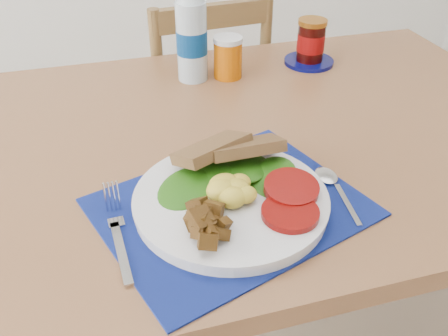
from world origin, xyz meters
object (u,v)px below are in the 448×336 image
chair_far (204,95)px  juice_glass (228,58)px  breakfast_plate (228,198)px  jam_on_saucer (311,44)px  water_bottle (192,35)px

chair_far → juice_glass: bearing=83.1°
breakfast_plate → jam_on_saucer: 0.65m
breakfast_plate → jam_on_saucer: bearing=38.9°
chair_far → water_bottle: chair_far is taller
breakfast_plate → jam_on_saucer: (0.38, 0.52, 0.03)m
juice_glass → jam_on_saucer: (0.23, 0.02, 0.00)m
chair_far → jam_on_saucer: size_ratio=8.14×
juice_glass → water_bottle: bearing=171.0°
juice_glass → jam_on_saucer: jam_on_saucer is taller
water_bottle → jam_on_saucer: size_ratio=1.95×
chair_far → breakfast_plate: size_ratio=3.35×
breakfast_plate → juice_glass: juice_glass is taller
juice_glass → chair_far: bearing=87.6°
breakfast_plate → water_bottle: 0.53m
jam_on_saucer → juice_glass: bearing=-174.7°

